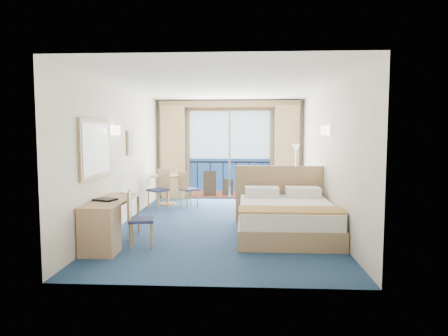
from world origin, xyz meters
The scene contains 22 objects.
floor centered at (0.00, 0.00, 0.00)m, with size 6.50×6.50×0.00m, color navy.
room_walls centered at (0.00, 0.00, 1.78)m, with size 4.04×6.54×2.72m.
balcony_door centered at (-0.01, 3.22, 1.14)m, with size 2.36×0.03×2.52m.
curtain_left centered at (-1.55, 3.07, 1.28)m, with size 0.65×0.22×2.55m, color #D8B477.
curtain_right centered at (1.55, 3.07, 1.28)m, with size 0.65×0.22×2.55m, color #D8B477.
pelmet centered at (0.00, 3.10, 2.58)m, with size 3.80×0.25×0.18m, color tan.
mirror centered at (-1.97, -1.50, 1.55)m, with size 0.05×1.25×0.95m.
wall_print centered at (-1.97, 0.45, 1.60)m, with size 0.04×0.42×0.52m.
sconce_left centered at (-1.94, -0.60, 1.85)m, with size 0.18×0.18×0.18m, color beige.
sconce_right centered at (1.94, -0.15, 1.85)m, with size 0.18×0.18×0.18m, color beige.
bed centered at (1.15, -0.75, 0.32)m, with size 1.82×2.16×1.14m.
nightstand centered at (1.75, 0.46, 0.30)m, with size 0.46×0.44×0.61m, color #987350.
phone centered at (1.75, 0.46, 0.65)m, with size 0.20×0.16×0.09m, color beige.
armchair centered at (1.32, 1.56, 0.31)m, with size 0.67×0.69×0.63m, color #4F5660.
floor_lamp centered at (1.69, 2.20, 1.16)m, with size 0.21×0.21×1.53m.
desk centered at (-1.72, -1.97, 0.41)m, with size 0.54×1.56×0.73m.
desk_chair centered at (-1.28, -1.67, 0.51)m, with size 0.46×0.45×0.90m.
folder centered at (-1.79, -1.63, 0.75)m, with size 0.33×0.25×0.03m, color black.
desk_lamp centered at (-1.74, -0.92, 1.04)m, with size 0.11×0.11×0.41m.
round_table centered at (-1.54, 2.13, 0.56)m, with size 0.83×0.83×0.74m.
table_chair_a centered at (-1.01, 1.84, 0.49)m, with size 0.53×0.53×0.87m.
table_chair_b centered at (-1.59, 1.61, 0.52)m, with size 0.56×0.56×0.93m.
Camera 1 is at (0.42, -7.78, 1.80)m, focal length 32.00 mm.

